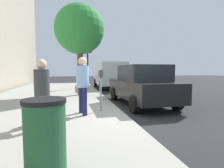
# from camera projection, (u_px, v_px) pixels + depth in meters

# --- Properties ---
(ground_plane) EXTENTS (80.00, 80.00, 0.00)m
(ground_plane) POSITION_uv_depth(u_px,v_px,m) (122.00, 116.00, 5.99)
(ground_plane) COLOR #232326
(ground_plane) RESTS_ON ground
(sidewalk_slab) EXTENTS (28.00, 6.00, 0.15)m
(sidewalk_slab) POSITION_uv_depth(u_px,v_px,m) (28.00, 119.00, 5.35)
(sidewalk_slab) COLOR gray
(sidewalk_slab) RESTS_ON ground_plane
(parking_meter) EXTENTS (0.36, 0.12, 1.41)m
(parking_meter) POSITION_uv_depth(u_px,v_px,m) (101.00, 82.00, 5.95)
(parking_meter) COLOR gray
(parking_meter) RESTS_ON sidewalk_slab
(pedestrian_at_meter) EXTENTS (0.53, 0.39, 1.81)m
(pedestrian_at_meter) POSITION_uv_depth(u_px,v_px,m) (83.00, 81.00, 5.54)
(pedestrian_at_meter) COLOR #191E4C
(pedestrian_at_meter) RESTS_ON sidewalk_slab
(pedestrian_bystander) EXTENTS (0.39, 0.42, 1.67)m
(pedestrian_bystander) POSITION_uv_depth(u_px,v_px,m) (42.00, 88.00, 4.30)
(pedestrian_bystander) COLOR #47474C
(pedestrian_bystander) RESTS_ON sidewalk_slab
(parked_sedan_near) EXTENTS (4.46, 2.08, 1.77)m
(parked_sedan_near) POSITION_uv_depth(u_px,v_px,m) (142.00, 85.00, 7.84)
(parked_sedan_near) COLOR black
(parked_sedan_near) RESTS_ON ground_plane
(parked_van_far) EXTENTS (5.21, 2.13, 2.18)m
(parked_van_far) POSITION_uv_depth(u_px,v_px,m) (109.00, 74.00, 15.14)
(parked_van_far) COLOR silver
(parked_van_far) RESTS_ON ground_plane
(street_tree) EXTENTS (2.76, 2.76, 5.05)m
(street_tree) POSITION_uv_depth(u_px,v_px,m) (80.00, 30.00, 9.77)
(street_tree) COLOR brown
(street_tree) RESTS_ON sidewalk_slab
(traffic_signal) EXTENTS (0.24, 0.44, 3.60)m
(traffic_signal) POSITION_uv_depth(u_px,v_px,m) (89.00, 57.00, 13.91)
(traffic_signal) COLOR black
(traffic_signal) RESTS_ON sidewalk_slab
(trash_bin) EXTENTS (0.59, 0.59, 1.01)m
(trash_bin) POSITION_uv_depth(u_px,v_px,m) (45.00, 135.00, 2.43)
(trash_bin) COLOR #1E4C2D
(trash_bin) RESTS_ON sidewalk_slab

